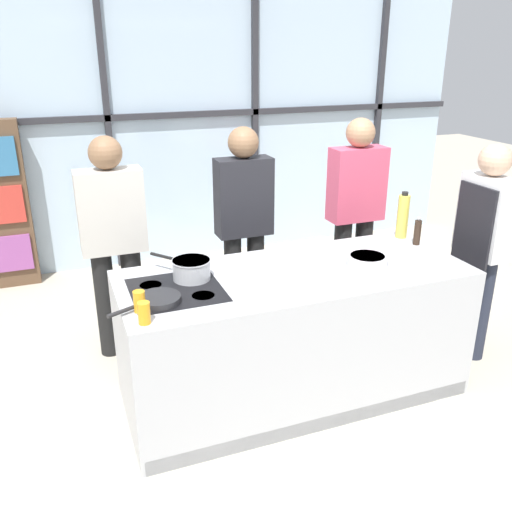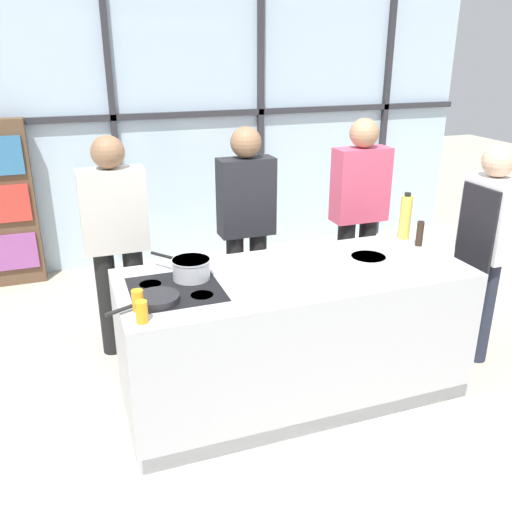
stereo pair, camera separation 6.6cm
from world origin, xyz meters
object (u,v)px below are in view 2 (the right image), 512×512
spectator_far_left (116,236)px  spectator_center_right (359,208)px  white_plate (393,277)px  juice_glass_near (142,312)px  saucepan (191,268)px  juice_glass_far (138,300)px  mixing_bowl (368,261)px  pepper_grinder (420,233)px  chef (485,242)px  frying_pan (156,298)px  oil_bottle (405,217)px  spectator_center_left (246,220)px

spectator_far_left → spectator_center_right: (1.97, 0.00, 0.02)m
white_plate → juice_glass_near: (-1.51, -0.05, 0.05)m
saucepan → juice_glass_far: saucepan is taller
mixing_bowl → pepper_grinder: 0.57m
chef → pepper_grinder: size_ratio=7.73×
saucepan → juice_glass_near: saucepan is taller
saucepan → white_plate: size_ratio=1.39×
chef → pepper_grinder: 0.48m
spectator_center_right → juice_glass_near: size_ratio=14.31×
frying_pan → saucepan: bearing=44.9°
chef → frying_pan: 2.35m
saucepan → mixing_bowl: saucepan is taller
frying_pan → white_plate: size_ratio=1.55×
oil_bottle → juice_glass_far: 2.06m
chef → white_plate: 0.98m
spectator_center_left → juice_glass_near: 1.63m
chef → spectator_far_left: bearing=68.8°
spectator_center_right → white_plate: (-0.47, -1.24, -0.05)m
mixing_bowl → spectator_center_right: bearing=63.3°
spectator_center_right → juice_glass_near: bearing=33.2°
frying_pan → mixing_bowl: mixing_bowl is taller
chef → white_plate: bearing=107.3°
chef → juice_glass_near: size_ratio=13.62×
frying_pan → juice_glass_near: 0.24m
pepper_grinder → juice_glass_near: size_ratio=1.76×
saucepan → juice_glass_far: size_ratio=3.19×
spectator_far_left → juice_glass_far: bearing=89.5°
frying_pan → pepper_grinder: size_ratio=2.01×
white_plate → oil_bottle: bearing=51.7°
juice_glass_far → juice_glass_near: bearing=-90.0°
mixing_bowl → juice_glass_far: (-1.47, -0.14, 0.02)m
spectator_center_right → juice_glass_far: size_ratio=14.31×
saucepan → juice_glass_near: bearing=-128.0°
oil_bottle → juice_glass_near: bearing=-161.7°
saucepan → white_plate: bearing=-19.6°
spectator_center_right → oil_bottle: size_ratio=4.90×
white_plate → saucepan: bearing=160.4°
pepper_grinder → juice_glass_far: size_ratio=1.76×
frying_pan → mixing_bowl: bearing=3.0°
juice_glass_near → mixing_bowl: bearing=10.8°
spectator_center_left → white_plate: 1.35m
oil_bottle → chef: bearing=-34.2°
chef → mixing_bowl: (-0.98, -0.07, 0.01)m
white_plate → mixing_bowl: size_ratio=1.00×
spectator_far_left → chef: bearing=158.8°
spectator_center_left → spectator_center_right: size_ratio=0.99×
spectator_center_left → frying_pan: (-0.89, -1.08, -0.04)m
chef → mixing_bowl: chef is taller
frying_pan → saucepan: saucepan is taller
spectator_center_left → saucepan: (-0.63, -0.83, 0.01)m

